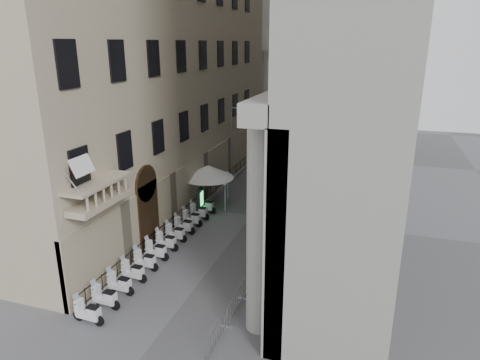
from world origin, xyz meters
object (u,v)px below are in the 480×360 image
object	(u,v)px
scooter_0	(90,323)
info_kiosk	(200,201)
street_lamp	(234,139)
pedestrian_b	(288,167)
security_tent	(212,173)
pedestrian_a	(288,184)

from	to	relation	value
scooter_0	info_kiosk	world-z (taller)	info_kiosk
street_lamp	scooter_0	bearing A→B (deg)	-102.34
info_kiosk	pedestrian_b	xyz separation A→B (m)	(4.46, 12.19, -0.17)
scooter_0	info_kiosk	bearing A→B (deg)	4.45
scooter_0	pedestrian_b	xyz separation A→B (m)	(4.08, 26.82, 0.85)
street_lamp	pedestrian_b	world-z (taller)	street_lamp
security_tent	pedestrian_a	distance (m)	7.71
street_lamp	info_kiosk	world-z (taller)	street_lamp
security_tent	pedestrian_b	size ratio (longest dim) A/B	2.49
street_lamp	info_kiosk	xyz separation A→B (m)	(-0.05, -8.26, -3.27)
scooter_0	street_lamp	distance (m)	23.29
pedestrian_b	scooter_0	bearing A→B (deg)	86.86
street_lamp	pedestrian_a	world-z (taller)	street_lamp
security_tent	info_kiosk	bearing A→B (deg)	-103.63
scooter_0	street_lamp	xyz separation A→B (m)	(-0.34, 22.89, 4.29)
scooter_0	security_tent	size ratio (longest dim) A/B	0.36
scooter_0	pedestrian_a	world-z (taller)	pedestrian_a
street_lamp	pedestrian_a	distance (m)	6.69
scooter_0	info_kiosk	distance (m)	14.66
street_lamp	pedestrian_a	xyz separation A→B (m)	(5.58, -1.34, -3.44)
info_kiosk	pedestrian_b	world-z (taller)	info_kiosk
info_kiosk	security_tent	bearing A→B (deg)	70.26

